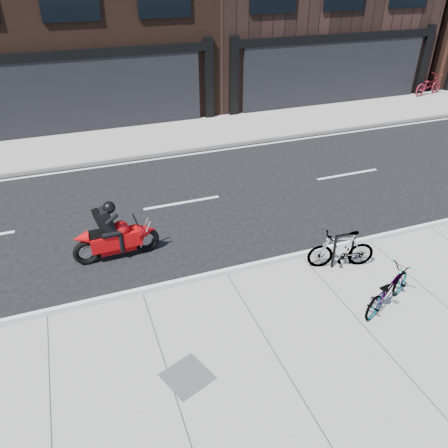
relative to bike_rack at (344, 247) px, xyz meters
name	(u,v)px	position (x,y,z in m)	size (l,w,h in m)	color
ground	(202,236)	(-2.70, 2.60, -0.66)	(120.00, 120.00, 0.00)	black
sidewalk_near	(286,374)	(-2.70, -2.40, -0.60)	(60.00, 6.00, 0.13)	gray
sidewalk_far	(145,139)	(-2.70, 10.35, -0.60)	(60.00, 3.50, 0.13)	gray
bike_rack	(344,247)	(0.00, 0.00, 0.00)	(0.54, 0.09, 0.91)	black
bicycle_front	(388,289)	(0.07, -1.54, -0.09)	(0.59, 1.68, 0.88)	gray
bicycle_rear	(341,249)	(-0.06, 0.00, -0.05)	(0.45, 1.60, 0.96)	gray
motorcycle	(119,234)	(-4.88, 2.40, -0.01)	(2.15, 0.48, 1.61)	black
bicycle_far	(429,85)	(13.00, 11.60, -0.01)	(0.70, 2.01, 1.06)	maroon
utility_grate	(187,376)	(-4.40, -1.88, -0.53)	(0.75, 0.75, 0.01)	#525255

